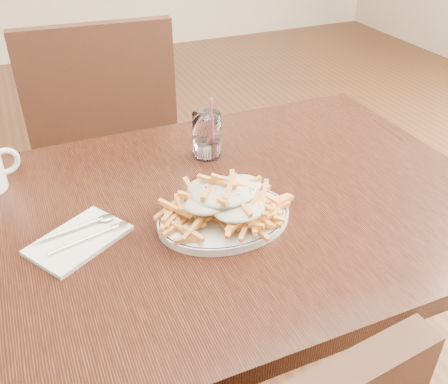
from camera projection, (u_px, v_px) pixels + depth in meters
name	position (u px, v px, depth m)	size (l,w,h in m)	color
table	(214.00, 233.00, 1.09)	(1.20, 0.80, 0.75)	black
chair_far	(105.00, 142.00, 1.70)	(0.48, 0.48, 0.98)	black
fries_plate	(224.00, 218.00, 0.99)	(0.30, 0.26, 0.02)	white
loaded_fries	(224.00, 198.00, 0.96)	(0.27, 0.22, 0.07)	#E09544
napkin	(79.00, 240.00, 0.94)	(0.18, 0.11, 0.01)	white
cutlery	(77.00, 235.00, 0.94)	(0.18, 0.10, 0.01)	silver
water_glass	(207.00, 138.00, 1.19)	(0.07, 0.07, 0.15)	white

